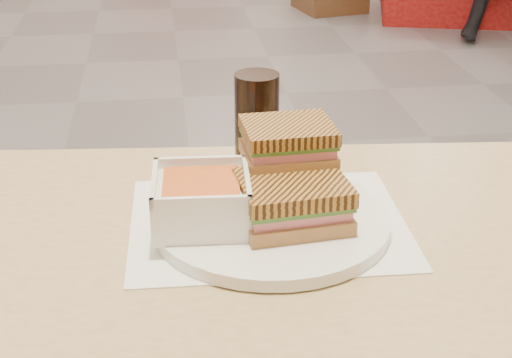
{
  "coord_description": "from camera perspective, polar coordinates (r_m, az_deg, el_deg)",
  "views": [
    {
      "loc": [
        -0.09,
        -2.79,
        1.2
      ],
      "look_at": [
        0.01,
        -2.0,
        0.82
      ],
      "focal_mm": 52.66,
      "sensor_mm": 36.0,
      "label": 1
    }
  ],
  "objects": [
    {
      "name": "soup_bowl",
      "position": [
        0.89,
        -4.16,
        -1.73
      ],
      "size": [
        0.12,
        0.12,
        0.06
      ],
      "color": "white",
      "rests_on": "plate"
    },
    {
      "name": "panini_lower",
      "position": [
        0.88,
        2.82,
        -1.72
      ],
      "size": [
        0.13,
        0.12,
        0.06
      ],
      "color": "#BC7E4A",
      "rests_on": "plate"
    },
    {
      "name": "tray_liner",
      "position": [
        0.93,
        0.92,
        -3.33
      ],
      "size": [
        0.35,
        0.27,
        0.0
      ],
      "color": "white",
      "rests_on": "main_table"
    },
    {
      "name": "plate",
      "position": [
        0.92,
        1.17,
        -3.17
      ],
      "size": [
        0.29,
        0.29,
        0.02
      ],
      "color": "white",
      "rests_on": "tray_liner"
    },
    {
      "name": "panini_upper",
      "position": [
        0.93,
        2.45,
        2.79
      ],
      "size": [
        0.11,
        0.1,
        0.05
      ],
      "color": "#BC7E4A",
      "rests_on": "panini_lower"
    },
    {
      "name": "main_table",
      "position": [
        0.9,
        -1.74,
        -13.12
      ],
      "size": [
        1.26,
        0.8,
        0.75
      ],
      "color": "tan",
      "rests_on": "ground"
    },
    {
      "name": "cola_glass",
      "position": [
        1.06,
        0.06,
        4.5
      ],
      "size": [
        0.06,
        0.06,
        0.13
      ],
      "color": "black",
      "rests_on": "main_table"
    }
  ]
}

